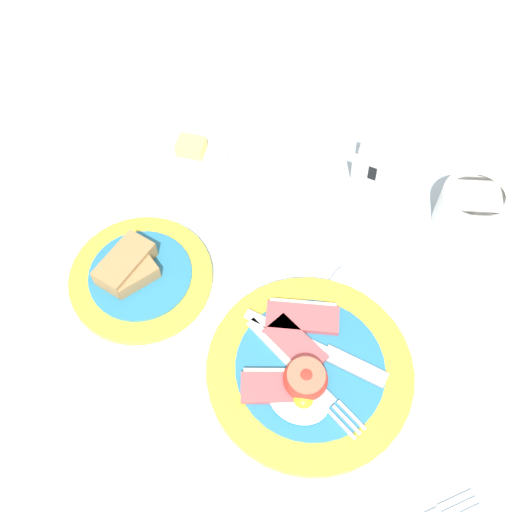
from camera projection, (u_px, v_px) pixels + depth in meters
The scene contains 8 objects.
ground_plane at pixel (267, 352), 0.73m from camera, with size 3.00×3.00×0.00m, color #A3BCD1.
breakfast_plate at pixel (309, 366), 0.71m from camera, with size 0.25×0.25×0.04m.
bread_plate at pixel (138, 275), 0.77m from camera, with size 0.19×0.19×0.04m.
sugar_cup at pixel (471, 209), 0.80m from camera, with size 0.09×0.09×0.06m.
butter_dish at pixel (192, 153), 0.89m from camera, with size 0.11×0.11×0.03m.
number_card at pixel (375, 168), 0.84m from camera, with size 0.06×0.05×0.07m.
teaspoon_by_saucer at pixel (324, 216), 0.83m from camera, with size 0.19×0.07×0.01m.
teaspoon_near_cup at pixel (344, 271), 0.79m from camera, with size 0.03×0.19×0.01m.
Camera 1 is at (0.11, -0.26, 0.68)m, focal length 42.00 mm.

